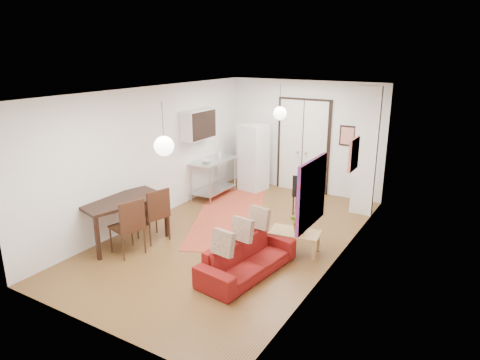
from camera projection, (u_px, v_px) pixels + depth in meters
The scene contains 27 objects.
floor at pixel (234, 236), 8.67m from camera, with size 7.00×7.00×0.00m, color brown.
ceiling at pixel (234, 91), 7.82m from camera, with size 4.20×7.00×0.02m, color white.
wall_back at pixel (304, 137), 11.13m from camera, with size 4.20×0.02×2.90m, color silver.
wall_front at pixel (89, 231), 5.36m from camera, with size 4.20×0.02×2.90m, color silver.
wall_left at pixel (151, 154), 9.27m from camera, with size 0.02×7.00×2.90m, color silver.
wall_right at pixel (340, 184), 7.22m from camera, with size 0.02×7.00×2.90m, color silver.
double_doors at pixel (303, 147), 11.16m from camera, with size 1.44×0.06×2.50m, color silver.
stub_partition at pixel (365, 153), 9.44m from camera, with size 0.50×0.10×2.90m, color silver.
wall_cabinet at pixel (198, 125), 10.28m from camera, with size 0.35×1.00×0.70m, color white.
painting_popart at pixel (312, 193), 6.15m from camera, with size 0.05×1.00×1.00m, color red.
painting_abstract at pixel (354, 154), 7.79m from camera, with size 0.05×0.50×0.60m, color beige.
poster_back at pixel (347, 136), 10.50m from camera, with size 0.40×0.03×0.50m, color red.
print_left at pixel (205, 119), 10.75m from camera, with size 0.03×0.44×0.54m, color #905D3C.
pendant_back at pixel (280, 113), 9.66m from camera, with size 0.30×0.30×0.80m.
pendant_front at pixel (164, 146), 6.37m from camera, with size 0.30×0.30×0.80m.
kilim_rug at pixel (229, 216), 9.74m from camera, with size 1.41×3.75×0.01m, color #BD4E2F.
sofa at pixel (248, 258), 7.16m from camera, with size 0.75×1.91×0.56m, color maroon.
coffee_table at pixel (295, 234), 7.91m from camera, with size 0.98×0.64×0.41m.
potted_plant at pixel (300, 223), 7.79m from camera, with size 0.31×0.36×0.40m, color #305F2A.
kitchen_counter at pixel (214, 172), 10.87m from camera, with size 0.67×1.29×0.97m.
bowl at pixel (206, 161), 10.51m from camera, with size 0.23×0.23×0.06m, color silver.
soap_bottle at pixel (219, 154), 10.94m from camera, with size 0.09×0.09×0.20m, color teal.
fridge at pixel (253, 157), 11.36m from camera, with size 0.62×0.62×1.76m, color silver.
dining_table at pixel (122, 204), 8.24m from camera, with size 1.30×1.77×0.88m.
dining_chair_near at pixel (156, 208), 8.45m from camera, with size 0.63×0.79×1.08m.
dining_chair_far at pixel (131, 219), 7.87m from camera, with size 0.63×0.79×1.08m.
black_side_chair at pixel (305, 189), 9.84m from camera, with size 0.51×0.51×0.94m.
Camera 1 is at (4.15, -6.79, 3.62)m, focal length 32.00 mm.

